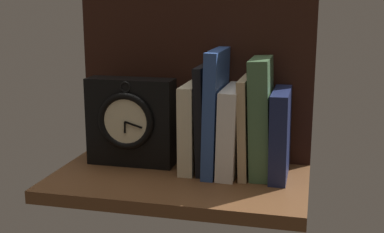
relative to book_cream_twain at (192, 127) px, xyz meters
The scene contains 10 objects.
ground_plane 11.74cm from the book_cream_twain, 103.67° to the right, with size 51.15×29.18×2.50cm, color brown.
back_panel 14.67cm from the book_cream_twain, 99.39° to the left, with size 51.15×1.20×41.88cm, color black.
book_cream_twain is the anchor object (origin of this frame).
book_black_skeptic 3.29cm from the book_cream_twain, ahead, with size 1.68×12.08×21.77cm, color black.
book_blue_modern 6.15cm from the book_cream_twain, ahead, with size 2.47×15.38×24.97cm, color #2D4C8E.
book_white_catcher 8.33cm from the book_cream_twain, ahead, with size 3.53×15.45×17.56cm, color silver.
book_tan_shortstories 11.25cm from the book_cream_twain, ahead, with size 1.66×13.59×19.60cm, color tan.
book_green_romantic 14.54cm from the book_cream_twain, ahead, with size 3.83×12.55×23.52cm, color #476B44.
book_navy_bierce 18.15cm from the book_cream_twain, ahead, with size 3.35×14.92×17.33cm, color #192147.
framed_clock 13.31cm from the book_cream_twain, behind, with size 18.56×6.79×18.56cm.
Camera 1 is at (25.67, -94.00, 34.50)cm, focal length 47.92 mm.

